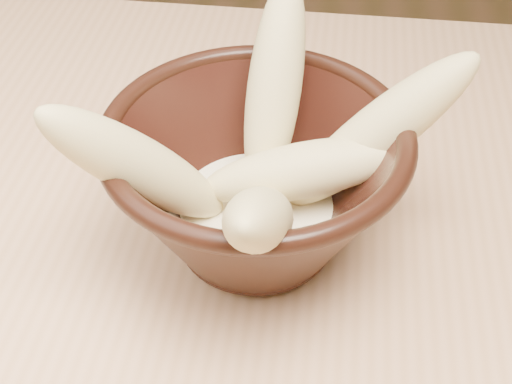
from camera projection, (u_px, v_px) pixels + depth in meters
bowl at (256, 182)px, 0.49m from camera, size 0.21×0.21×0.11m
milk_puddle at (256, 211)px, 0.51m from camera, size 0.12×0.12×0.02m
banana_upright at (274, 87)px, 0.50m from camera, size 0.05×0.12×0.15m
banana_left at (139, 167)px, 0.45m from camera, size 0.13×0.10×0.14m
banana_right at (378, 133)px, 0.48m from camera, size 0.15×0.08×0.14m
banana_across at (302, 171)px, 0.48m from camera, size 0.15×0.06×0.07m
banana_front at (260, 219)px, 0.42m from camera, size 0.04×0.15×0.14m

